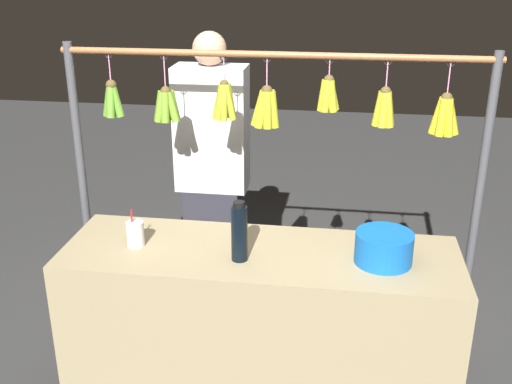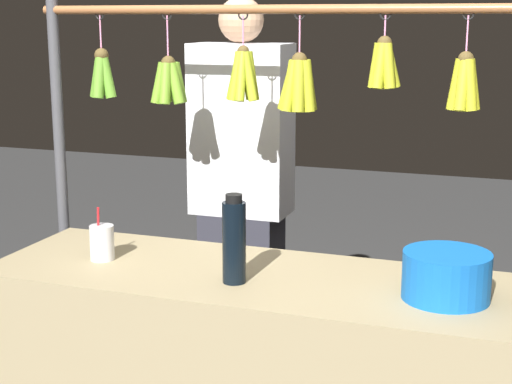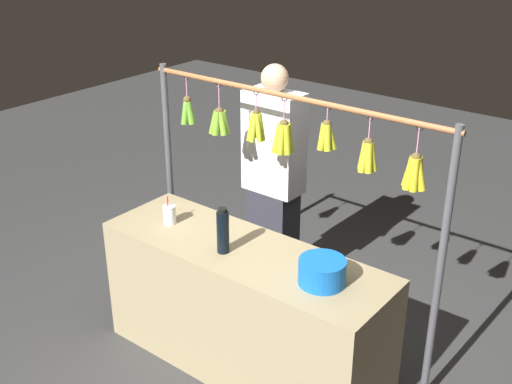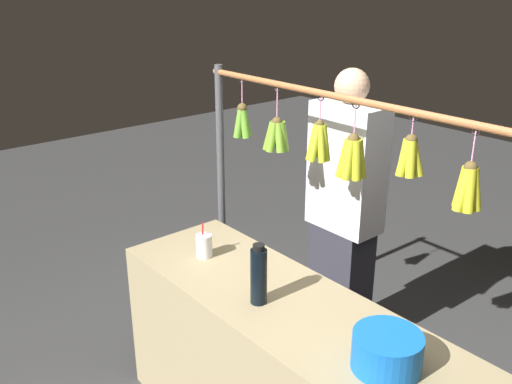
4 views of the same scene
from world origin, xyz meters
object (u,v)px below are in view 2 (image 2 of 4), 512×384
object	(u,v)px
water_bottle	(234,241)
drink_cup	(102,242)
vendor_person	(242,205)
blue_bucket	(446,276)

from	to	relation	value
water_bottle	drink_cup	xyz separation A→B (m)	(0.50, -0.07, -0.07)
drink_cup	vendor_person	bearing A→B (deg)	-102.40
drink_cup	water_bottle	bearing A→B (deg)	172.32
water_bottle	drink_cup	world-z (taller)	water_bottle
blue_bucket	drink_cup	distance (m)	1.12
water_bottle	vendor_person	world-z (taller)	vendor_person
water_bottle	drink_cup	distance (m)	0.51
water_bottle	blue_bucket	size ratio (longest dim) A/B	1.10
drink_cup	blue_bucket	bearing A→B (deg)	-179.94
blue_bucket	vendor_person	size ratio (longest dim) A/B	0.15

